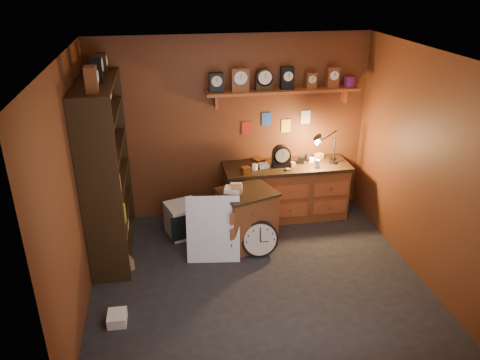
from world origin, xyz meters
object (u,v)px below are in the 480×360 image
object	(u,v)px
shelving_unit	(103,164)
workbench	(286,188)
low_cabinet	(247,216)
big_round_clock	(260,239)

from	to	relation	value
shelving_unit	workbench	bearing A→B (deg)	11.00
shelving_unit	low_cabinet	size ratio (longest dim) A/B	2.86
workbench	big_round_clock	xyz separation A→B (m)	(-0.61, -1.00, -0.23)
shelving_unit	big_round_clock	bearing A→B (deg)	-14.65
workbench	big_round_clock	bearing A→B (deg)	-121.50
shelving_unit	big_round_clock	distance (m)	2.24
low_cabinet	big_round_clock	xyz separation A→B (m)	(0.11, -0.31, -0.20)
low_cabinet	big_round_clock	distance (m)	0.38
shelving_unit	low_cabinet	distance (m)	2.00
shelving_unit	big_round_clock	size ratio (longest dim) A/B	5.18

